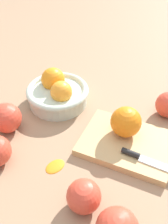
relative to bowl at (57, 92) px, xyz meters
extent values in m
plane|color=#997556|center=(0.12, -0.09, -0.04)|extent=(2.40, 2.40, 0.00)
cylinder|color=beige|center=(0.00, 0.00, -0.01)|extent=(0.18, 0.18, 0.05)
torus|color=beige|center=(0.00, 0.00, 0.01)|extent=(0.19, 0.19, 0.02)
sphere|color=orange|center=(-0.03, 0.02, 0.02)|extent=(0.07, 0.07, 0.07)
sphere|color=orange|center=(0.03, -0.02, 0.02)|extent=(0.06, 0.06, 0.06)
cube|color=tan|center=(0.25, -0.07, -0.03)|extent=(0.24, 0.18, 0.02)
sphere|color=orange|center=(0.24, -0.05, 0.02)|extent=(0.08, 0.08, 0.08)
cube|color=silver|center=(0.35, -0.11, -0.02)|extent=(0.11, 0.02, 0.00)
cylinder|color=black|center=(0.28, -0.11, -0.01)|extent=(0.05, 0.01, 0.01)
sphere|color=#D6422D|center=(-0.06, -0.16, 0.00)|extent=(0.08, 0.08, 0.08)
sphere|color=#D6422D|center=(0.23, -0.27, 0.00)|extent=(0.07, 0.07, 0.07)
sphere|color=#D6422D|center=(0.31, 0.10, 0.00)|extent=(0.07, 0.07, 0.07)
ellipsoid|color=orange|center=(0.12, -0.22, -0.03)|extent=(0.05, 0.06, 0.01)
camera|label=1|loc=(0.37, -0.54, 0.49)|focal=42.74mm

